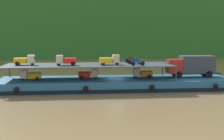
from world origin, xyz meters
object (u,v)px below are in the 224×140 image
object	(u,v)px
cargo_barge	(116,84)
mini_truck_upper_fore	(110,60)
mini_truck_upper_stern	(25,60)
mini_truck_upper_mid	(66,60)
mini_truck_lower_stern	(30,75)
mini_truck_lower_aft	(89,74)
motorcycle_upper_port	(138,62)
covered_lorry	(192,65)
mini_truck_lower_mid	(142,73)
motorcycle_upper_stbd	(132,60)
motorcycle_upper_centre	(134,61)

from	to	relation	value
cargo_barge	mini_truck_upper_fore	world-z (taller)	mini_truck_upper_fore
mini_truck_upper_stern	mini_truck_upper_mid	world-z (taller)	same
mini_truck_lower_stern	mini_truck_lower_aft	distance (m)	7.93
mini_truck_upper_stern	mini_truck_upper_fore	xyz separation A→B (m)	(11.58, -0.74, 0.00)
cargo_barge	mini_truck_upper_stern	xyz separation A→B (m)	(-12.45, 0.19, 3.44)
motorcycle_upper_port	mini_truck_upper_mid	bearing A→B (deg)	171.72
covered_lorry	mini_truck_lower_mid	bearing A→B (deg)	-178.04
cargo_barge	motorcycle_upper_stbd	size ratio (longest dim) A/B	16.98
motorcycle_upper_port	cargo_barge	bearing A→B (deg)	142.54
covered_lorry	motorcycle_upper_centre	bearing A→B (deg)	-177.70
mini_truck_lower_stern	mini_truck_upper_fore	bearing A→B (deg)	-0.29
mini_truck_lower_mid	mini_truck_upper_fore	xyz separation A→B (m)	(-4.70, -0.67, 2.00)
mini_truck_lower_mid	motorcycle_upper_centre	size ratio (longest dim) A/B	1.47
cargo_barge	motorcycle_upper_centre	world-z (taller)	motorcycle_upper_centre
mini_truck_upper_mid	mini_truck_upper_fore	world-z (taller)	same
covered_lorry	mini_truck_upper_stern	distance (m)	23.64
mini_truck_lower_stern	mini_truck_upper_fore	distance (m)	11.03
mini_truck_upper_fore	motorcycle_upper_port	size ratio (longest dim) A/B	1.44
motorcycle_upper_port	mini_truck_upper_fore	bearing A→B (deg)	156.74
mini_truck_lower_stern	motorcycle_upper_port	distance (m)	14.66
covered_lorry	mini_truck_lower_aft	distance (m)	15.01
mini_truck_lower_stern	mini_truck_lower_mid	world-z (taller)	same
motorcycle_upper_stbd	mini_truck_upper_fore	bearing A→B (deg)	-142.11
cargo_barge	mini_truck_lower_aft	size ratio (longest dim) A/B	11.64
mini_truck_upper_fore	motorcycle_upper_port	xyz separation A→B (m)	(3.62, -1.56, -0.26)
mini_truck_lower_aft	mini_truck_upper_stern	world-z (taller)	mini_truck_upper_stern
motorcycle_upper_port	mini_truck_lower_aft	bearing A→B (deg)	162.67
mini_truck_upper_stern	cargo_barge	bearing A→B (deg)	-0.87
mini_truck_lower_mid	motorcycle_upper_centre	distance (m)	2.10
motorcycle_upper_port	covered_lorry	bearing A→B (deg)	16.43
motorcycle_upper_port	motorcycle_upper_stbd	distance (m)	4.27
motorcycle_upper_port	motorcycle_upper_centre	xyz separation A→B (m)	(-0.08, 2.14, 0.00)
cargo_barge	motorcycle_upper_stbd	world-z (taller)	motorcycle_upper_stbd
mini_truck_upper_mid	motorcycle_upper_centre	distance (m)	9.58
mini_truck_lower_mid	motorcycle_upper_stbd	xyz separation A→B (m)	(-1.21, 2.04, 1.74)
covered_lorry	motorcycle_upper_centre	distance (m)	8.54
mini_truck_lower_mid	mini_truck_upper_fore	distance (m)	5.15
mini_truck_upper_stern	motorcycle_upper_port	distance (m)	15.38
cargo_barge	mini_truck_upper_stern	bearing A→B (deg)	179.13
mini_truck_lower_aft	motorcycle_upper_stbd	world-z (taller)	motorcycle_upper_stbd
cargo_barge	mini_truck_upper_mid	size ratio (longest dim) A/B	11.75
mini_truck_lower_stern	motorcycle_upper_port	size ratio (longest dim) A/B	1.44
mini_truck_lower_stern	motorcycle_upper_port	bearing A→B (deg)	-6.36
mini_truck_lower_mid	mini_truck_upper_stern	distance (m)	16.41
mini_truck_upper_stern	mini_truck_lower_stern	bearing A→B (deg)	-43.14
mini_truck_upper_mid	mini_truck_upper_fore	distance (m)	6.02
mini_truck_upper_mid	motorcycle_upper_centre	bearing A→B (deg)	4.41
mini_truck_lower_stern	mini_truck_lower_aft	world-z (taller)	same
mini_truck_lower_aft	motorcycle_upper_port	size ratio (longest dim) A/B	1.46
motorcycle_upper_centre	covered_lorry	bearing A→B (deg)	2.30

